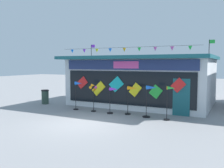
# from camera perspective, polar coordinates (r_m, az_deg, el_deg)

# --- Properties ---
(ground_plane) EXTENTS (80.00, 80.00, 0.00)m
(ground_plane) POSITION_cam_1_polar(r_m,az_deg,el_deg) (11.81, -6.73, -9.01)
(ground_plane) COLOR gray
(kite_shop_building) EXTENTS (9.38, 6.68, 4.25)m
(kite_shop_building) POSITION_cam_1_polar(r_m,az_deg,el_deg) (17.31, 7.15, 0.91)
(kite_shop_building) COLOR silver
(kite_shop_building) RESTS_ON ground_plane
(wind_spinner_far_left) EXTENTS (0.59, 0.31, 1.73)m
(wind_spinner_far_left) POSITION_cam_1_polar(r_m,az_deg,el_deg) (14.98, -7.92, -1.16)
(wind_spinner_far_left) COLOR black
(wind_spinner_far_left) RESTS_ON ground_plane
(wind_spinner_left) EXTENTS (0.43, 0.29, 1.63)m
(wind_spinner_left) POSITION_cam_1_polar(r_m,az_deg,el_deg) (14.36, -4.37, -1.80)
(wind_spinner_left) COLOR black
(wind_spinner_left) RESTS_ON ground_plane
(wind_spinner_center_left) EXTENTS (0.67, 0.33, 1.49)m
(wind_spinner_center_left) POSITION_cam_1_polar(r_m,az_deg,el_deg) (13.70, 0.16, -2.67)
(wind_spinner_center_left) COLOR black
(wind_spinner_center_left) RESTS_ON ground_plane
(wind_spinner_center_right) EXTENTS (0.72, 0.33, 1.59)m
(wind_spinner_center_right) POSITION_cam_1_polar(r_m,az_deg,el_deg) (13.47, 4.47, -2.17)
(wind_spinner_center_right) COLOR black
(wind_spinner_center_right) RESTS_ON ground_plane
(wind_spinner_right) EXTENTS (0.74, 0.40, 1.68)m
(wind_spinner_right) POSITION_cam_1_polar(r_m,az_deg,el_deg) (12.87, 8.72, -2.63)
(wind_spinner_right) COLOR black
(wind_spinner_right) RESTS_ON ground_plane
(wind_spinner_far_right) EXTENTS (0.56, 0.30, 1.69)m
(wind_spinner_far_right) POSITION_cam_1_polar(r_m,az_deg,el_deg) (12.44, 13.10, -3.24)
(wind_spinner_far_right) COLOR black
(wind_spinner_far_right) RESTS_ON ground_plane
(trash_bin) EXTENTS (0.52, 0.52, 0.98)m
(trash_bin) POSITION_cam_1_polar(r_m,az_deg,el_deg) (17.78, -15.16, -2.86)
(trash_bin) COLOR #2D4238
(trash_bin) RESTS_ON ground_plane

